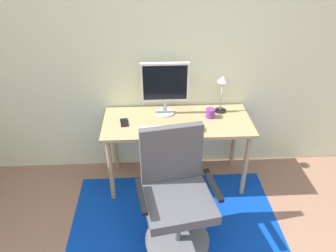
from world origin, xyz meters
TOP-DOWN VIEW (x-y plane):
  - wall_back at (0.00, 2.20)m, footprint 6.00×0.10m
  - area_rug at (0.20, 1.15)m, footprint 1.82×1.47m
  - desk at (0.26, 1.84)m, footprint 1.37×0.58m
  - monitor at (0.15, 1.99)m, footprint 0.44×0.18m
  - keyboard at (0.13, 1.67)m, footprint 0.43×0.13m
  - computer_mouse at (0.45, 1.67)m, footprint 0.06×0.10m
  - coffee_cup at (0.57, 1.89)m, footprint 0.09×0.09m
  - cell_phone at (-0.23, 1.82)m, footprint 0.09×0.15m
  - desk_lamp at (0.69, 2.00)m, footprint 0.11×0.11m
  - office_chair at (0.19, 1.11)m, footprint 0.64×0.59m

SIDE VIEW (x-z plane):
  - area_rug at x=0.20m, z-range 0.00..0.01m
  - office_chair at x=0.19m, z-range -0.08..0.92m
  - desk at x=0.26m, z-range 0.28..0.99m
  - cell_phone at x=-0.23m, z-range 0.71..0.72m
  - keyboard at x=0.13m, z-range 0.71..0.73m
  - computer_mouse at x=0.45m, z-range 0.71..0.74m
  - coffee_cup at x=0.57m, z-range 0.71..0.80m
  - desk_lamp at x=0.69m, z-range 0.79..1.16m
  - monitor at x=0.15m, z-range 0.76..1.26m
  - wall_back at x=0.00m, z-range 0.00..2.60m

